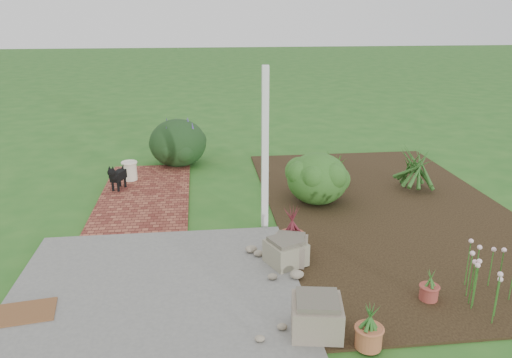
{
  "coord_description": "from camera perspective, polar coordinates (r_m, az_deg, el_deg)",
  "views": [
    {
      "loc": [
        -0.66,
        -7.02,
        3.24
      ],
      "look_at": [
        0.2,
        0.4,
        0.7
      ],
      "focal_mm": 35.0,
      "sensor_mm": 36.0,
      "label": 1
    }
  ],
  "objects": [
    {
      "name": "ground",
      "position": [
        7.76,
        -1.13,
        -5.9
      ],
      "size": [
        80.0,
        80.0,
        0.0
      ],
      "primitive_type": "plane",
      "color": "#25601E",
      "rests_on": "ground"
    },
    {
      "name": "agapanthus_clump_back",
      "position": [
        9.73,
        17.72,
        1.62
      ],
      "size": [
        1.34,
        1.34,
        0.98
      ],
      "primitive_type": null,
      "rotation": [
        0.0,
        0.0,
        -0.28
      ],
      "color": "#1C4315",
      "rests_on": "garden_bed"
    },
    {
      "name": "stone_trough_near",
      "position": [
        5.41,
        6.95,
        -15.38
      ],
      "size": [
        0.6,
        0.6,
        0.34
      ],
      "primitive_type": "cube",
      "rotation": [
        0.0,
        0.0,
        -0.17
      ],
      "color": "#766757",
      "rests_on": "concrete_patio"
    },
    {
      "name": "brick_path",
      "position": [
        9.4,
        -12.55,
        -1.72
      ],
      "size": [
        1.6,
        3.5,
        0.04
      ],
      "primitive_type": "cube",
      "color": "maroon",
      "rests_on": "ground"
    },
    {
      "name": "veranda_post",
      "position": [
        7.46,
        1.03,
        3.3
      ],
      "size": [
        0.1,
        0.1,
        2.5
      ],
      "primitive_type": "cube",
      "color": "white",
      "rests_on": "ground"
    },
    {
      "name": "garden_bed",
      "position": [
        8.77,
        15.05,
        -3.47
      ],
      "size": [
        4.0,
        7.0,
        0.03
      ],
      "primitive_type": "cube",
      "color": "black",
      "rests_on": "ground"
    },
    {
      "name": "evergreen_shrub",
      "position": [
        8.73,
        7.03,
        0.21
      ],
      "size": [
        1.24,
        1.24,
        0.9
      ],
      "primitive_type": "ellipsoid",
      "rotation": [
        0.0,
        0.0,
        0.19
      ],
      "color": "#153B0C",
      "rests_on": "garden_bed"
    },
    {
      "name": "pink_flower_patch",
      "position": [
        6.39,
        26.72,
        -10.19
      ],
      "size": [
        1.35,
        1.35,
        0.66
      ],
      "primitive_type": null,
      "rotation": [
        0.0,
        0.0,
        -0.38
      ],
      "color": "#113D0F",
      "rests_on": "garden_bed"
    },
    {
      "name": "terracotta_pot_bronze",
      "position": [
        7.02,
        4.1,
        -7.24
      ],
      "size": [
        0.35,
        0.35,
        0.27
      ],
      "primitive_type": "cylinder",
      "rotation": [
        0.0,
        0.0,
        0.04
      ],
      "color": "#AE513B",
      "rests_on": "garden_bed"
    },
    {
      "name": "cream_ceramic_urn",
      "position": [
        10.15,
        -14.22,
        0.9
      ],
      "size": [
        0.36,
        0.36,
        0.37
      ],
      "primitive_type": "cylinder",
      "rotation": [
        0.0,
        0.0,
        -0.39
      ],
      "color": "#EFE2C4",
      "rests_on": "brick_path"
    },
    {
      "name": "black_dog",
      "position": [
        9.62,
        -15.61,
        0.39
      ],
      "size": [
        0.29,
        0.52,
        0.47
      ],
      "rotation": [
        0.0,
        0.0,
        -0.37
      ],
      "color": "black",
      "rests_on": "brick_path"
    },
    {
      "name": "terracotta_pot_small_right",
      "position": [
        5.34,
        12.75,
        -17.22
      ],
      "size": [
        0.3,
        0.3,
        0.23
      ],
      "primitive_type": "cylinder",
      "rotation": [
        0.0,
        0.0,
        0.13
      ],
      "color": "#AF5F3B",
      "rests_on": "garden_bed"
    },
    {
      "name": "agapanthus_clump_front",
      "position": [
        9.77,
        8.84,
        1.59
      ],
      "size": [
        0.95,
        0.95,
        0.72
      ],
      "primitive_type": null,
      "rotation": [
        0.0,
        0.0,
        0.19
      ],
      "color": "#103B0F",
      "rests_on": "garden_bed"
    },
    {
      "name": "stone_trough_far",
      "position": [
        6.76,
        3.86,
        -8.1
      ],
      "size": [
        0.56,
        0.56,
        0.3
      ],
      "primitive_type": "cube",
      "rotation": [
        0.0,
        0.0,
        -0.32
      ],
      "color": "#706657",
      "rests_on": "concrete_patio"
    },
    {
      "name": "stone_trough_mid",
      "position": [
        6.68,
        3.42,
        -8.4
      ],
      "size": [
        0.6,
        0.6,
        0.3
      ],
      "primitive_type": "cube",
      "rotation": [
        0.0,
        0.0,
        0.41
      ],
      "color": "gray",
      "rests_on": "concrete_patio"
    },
    {
      "name": "purple_flowering_bush",
      "position": [
        11.0,
        -8.93,
        4.24
      ],
      "size": [
        1.37,
        1.37,
        1.04
      ],
      "primitive_type": "ellipsoid",
      "rotation": [
        0.0,
        0.0,
        0.13
      ],
      "color": "black",
      "rests_on": "ground"
    },
    {
      "name": "coir_doormat",
      "position": [
        6.29,
        -25.25,
        -13.68
      ],
      "size": [
        0.78,
        0.57,
        0.02
      ],
      "primitive_type": "cube",
      "rotation": [
        0.0,
        0.0,
        0.16
      ],
      "color": "brown",
      "rests_on": "concrete_patio"
    },
    {
      "name": "concrete_patio",
      "position": [
        6.2,
        -11.38,
        -12.89
      ],
      "size": [
        3.5,
        3.5,
        0.04
      ],
      "primitive_type": "cube",
      "color": "slate",
      "rests_on": "ground"
    },
    {
      "name": "terracotta_pot_small_left",
      "position": [
        6.29,
        19.15,
        -12.15
      ],
      "size": [
        0.23,
        0.23,
        0.18
      ],
      "primitive_type": "cylinder",
      "rotation": [
        0.0,
        0.0,
        0.08
      ],
      "color": "#963C32",
      "rests_on": "garden_bed"
    }
  ]
}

